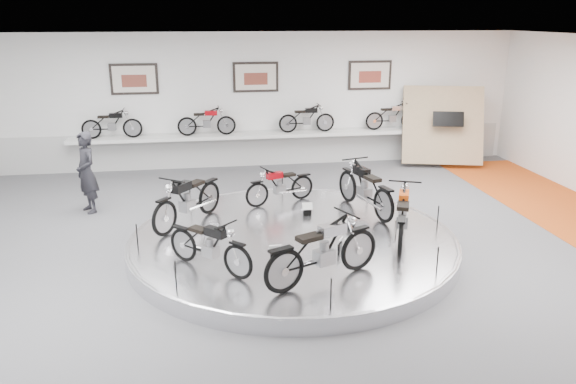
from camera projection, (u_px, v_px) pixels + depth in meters
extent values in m
plane|color=#565658|center=(295.00, 256.00, 10.84)|extent=(16.00, 16.00, 0.00)
plane|color=white|center=(296.00, 42.00, 9.64)|extent=(16.00, 16.00, 0.00)
plane|color=white|center=(256.00, 101.00, 16.83)|extent=(16.00, 0.00, 16.00)
cube|color=#BCBCBA|center=(257.00, 148.00, 17.25)|extent=(15.68, 0.04, 1.10)
cylinder|color=silver|center=(293.00, 243.00, 11.07)|extent=(6.40, 6.40, 0.30)
torus|color=#B2B2BA|center=(293.00, 237.00, 11.04)|extent=(6.40, 6.40, 0.10)
cube|color=silver|center=(258.00, 135.00, 16.85)|extent=(11.00, 0.55, 0.10)
cube|color=beige|center=(134.00, 79.00, 16.06)|extent=(1.35, 0.06, 0.88)
cube|color=beige|center=(256.00, 77.00, 16.58)|extent=(1.35, 0.06, 0.88)
cube|color=beige|center=(370.00, 75.00, 17.11)|extent=(1.35, 0.06, 0.88)
cube|color=tan|center=(443.00, 125.00, 17.05)|extent=(2.56, 1.52, 2.30)
imported|color=black|center=(87.00, 173.00, 13.01)|extent=(0.75, 0.83, 1.91)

